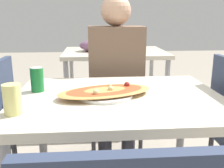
{
  "coord_description": "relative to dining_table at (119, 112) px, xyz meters",
  "views": [
    {
      "loc": [
        -0.13,
        -1.22,
        1.13
      ],
      "look_at": [
        -0.03,
        -0.0,
        0.81
      ],
      "focal_mm": 42.0,
      "sensor_mm": 36.0,
      "label": 1
    }
  ],
  "objects": [
    {
      "name": "dining_table",
      "position": [
        0.0,
        0.0,
        0.0
      ],
      "size": [
        1.01,
        0.79,
        0.75
      ],
      "color": "beige",
      "rests_on": "ground_plane"
    },
    {
      "name": "chair_far_seated",
      "position": [
        0.04,
        0.73,
        -0.14
      ],
      "size": [
        0.4,
        0.4,
        0.91
      ],
      "rotation": [
        0.0,
        0.0,
        3.14
      ],
      "color": "#2D3851",
      "rests_on": "ground_plane"
    },
    {
      "name": "soda_can",
      "position": [
        -0.41,
        0.11,
        0.15
      ],
      "size": [
        0.07,
        0.07,
        0.12
      ],
      "color": "#197233",
      "rests_on": "dining_table"
    },
    {
      "name": "background_table",
      "position": [
        0.08,
        1.63,
        0.03
      ],
      "size": [
        1.1,
        0.8,
        0.87
      ],
      "color": "beige",
      "rests_on": "ground_plane"
    },
    {
      "name": "person_seated",
      "position": [
        0.04,
        0.61,
        0.08
      ],
      "size": [
        0.38,
        0.27,
        1.26
      ],
      "rotation": [
        0.0,
        0.0,
        3.14
      ],
      "color": "#2D2D38",
      "rests_on": "ground_plane"
    },
    {
      "name": "drink_glass",
      "position": [
        -0.44,
        -0.21,
        0.15
      ],
      "size": [
        0.07,
        0.07,
        0.12
      ],
      "color": "#E0DB7F",
      "rests_on": "dining_table"
    },
    {
      "name": "pizza_main",
      "position": [
        -0.07,
        -0.0,
        0.11
      ],
      "size": [
        0.51,
        0.34,
        0.05
      ],
      "color": "white",
      "rests_on": "dining_table"
    }
  ]
}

